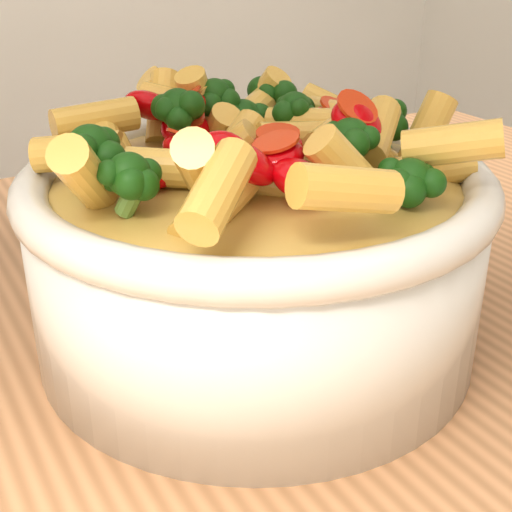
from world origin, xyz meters
TOP-DOWN VIEW (x-y plane):
  - table at (0.00, 0.00)m, footprint 1.20×0.80m
  - serving_bowl at (0.07, 0.01)m, footprint 0.27×0.27m
  - pasta_salad at (0.07, 0.01)m, footprint 0.21×0.21m

SIDE VIEW (x-z plane):
  - table at x=0.00m, z-range 0.35..1.25m
  - serving_bowl at x=0.07m, z-range 0.90..1.02m
  - pasta_salad at x=0.07m, z-range 1.01..1.06m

